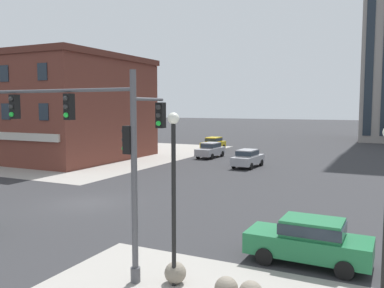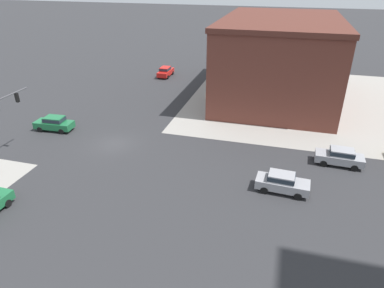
% 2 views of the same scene
% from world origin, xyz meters
% --- Properties ---
extents(ground_plane, '(320.00, 320.00, 0.00)m').
position_xyz_m(ground_plane, '(0.00, 0.00, 0.00)').
color(ground_plane, '#2D2D30').
extents(sidewalk_far_corner, '(32.00, 32.00, 0.02)m').
position_xyz_m(sidewalk_far_corner, '(-20.00, 20.00, 0.00)').
color(sidewalk_far_corner, gray).
rests_on(sidewalk_far_corner, ground).
extents(traffic_signal_main, '(6.97, 2.09, 6.87)m').
position_xyz_m(traffic_signal_main, '(7.43, -7.70, 4.50)').
color(traffic_signal_main, '#4C4C51').
rests_on(traffic_signal_main, ground).
extents(bollard_sphere_curb_a, '(0.71, 0.71, 0.71)m').
position_xyz_m(bollard_sphere_curb_a, '(9.95, -7.41, 0.35)').
color(bollard_sphere_curb_a, gray).
rests_on(bollard_sphere_curb_a, ground).
extents(bollard_sphere_curb_b, '(0.71, 0.71, 0.71)m').
position_xyz_m(bollard_sphere_curb_b, '(11.85, -7.76, 0.35)').
color(bollard_sphere_curb_b, gray).
rests_on(bollard_sphere_curb_b, ground).
extents(street_lamp_corner_near, '(0.36, 0.36, 5.54)m').
position_xyz_m(street_lamp_corner_near, '(10.00, -7.59, 3.46)').
color(street_lamp_corner_near, black).
rests_on(street_lamp_corner_near, ground).
extents(car_main_northbound_near, '(2.09, 4.50, 1.68)m').
position_xyz_m(car_main_northbound_near, '(4.13, 17.78, 0.92)').
color(car_main_northbound_near, '#99999E').
rests_on(car_main_northbound_near, ground).
extents(car_main_southbound_near, '(4.43, 1.96, 1.68)m').
position_xyz_m(car_main_southbound_near, '(13.56, -3.84, 0.92)').
color(car_main_southbound_near, '#1E6B3D').
rests_on(car_main_southbound_near, ground).
extents(car_main_southbound_far, '(2.03, 4.47, 1.68)m').
position_xyz_m(car_main_southbound_far, '(-1.88, 22.94, 0.92)').
color(car_main_southbound_far, '#99999E').
rests_on(car_main_southbound_far, ground).
extents(car_cross_eastbound, '(2.00, 4.45, 1.68)m').
position_xyz_m(car_cross_eastbound, '(-4.62, 30.28, 0.92)').
color(car_cross_eastbound, gold).
rests_on(car_cross_eastbound, ground).
extents(storefront_block_near_corner, '(24.21, 15.86, 11.05)m').
position_xyz_m(storefront_block_near_corner, '(-20.87, 15.72, 5.54)').
color(storefront_block_near_corner, brown).
rests_on(storefront_block_near_corner, ground).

